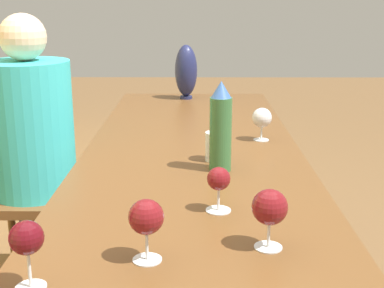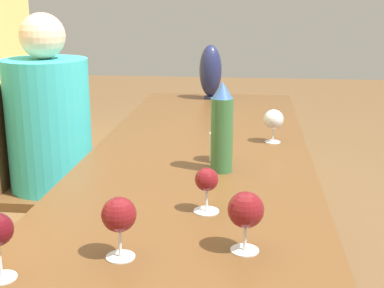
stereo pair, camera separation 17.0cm
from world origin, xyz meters
The scene contains 11 objects.
dining_table centered at (0.00, 0.00, 0.67)m, with size 2.84×0.80×0.74m.
water_bottle centered at (0.02, -0.09, 0.88)m, with size 0.07×0.07×0.30m.
water_tumbler centered at (0.12, -0.08, 0.79)m, with size 0.07×0.07×0.10m.
vase centered at (1.27, 0.04, 0.89)m, with size 0.12×0.12×0.30m.
wine_glass_1 centered at (-0.61, 0.09, 0.84)m, with size 0.08×0.08×0.14m.
wine_glass_2 centered at (0.39, -0.27, 0.83)m, with size 0.08×0.08×0.13m.
wine_glass_3 centered at (-0.54, -0.18, 0.84)m, with size 0.08×0.08×0.14m.
wine_glass_5 centered at (-0.72, 0.31, 0.84)m, with size 0.07×0.07×0.14m.
wine_glass_6 centered at (-0.33, -0.07, 0.83)m, with size 0.07×0.07×0.12m.
chair_far centered at (0.52, 0.76, 0.50)m, with size 0.44×0.44×0.93m.
person_far centered at (0.52, 0.67, 0.66)m, with size 0.36×0.36×1.23m.
Camera 1 is at (-1.66, -0.01, 1.30)m, focal length 50.00 mm.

